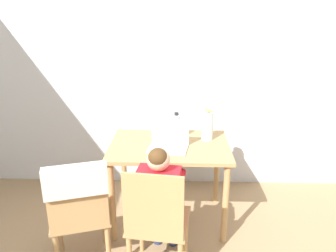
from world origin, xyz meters
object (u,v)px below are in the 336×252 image
chair_occupied (157,223)px  chair_spare (78,202)px  person_seated (160,194)px  laptop (169,141)px  water_bottle (176,127)px  flower_vase (208,125)px

chair_occupied → chair_spare: bearing=5.2°
chair_spare → person_seated: size_ratio=0.92×
person_seated → laptop: bearing=-87.7°
chair_spare → person_seated: person_seated is taller
chair_spare → water_bottle: water_bottle is taller
chair_occupied → chair_spare: size_ratio=0.99×
laptop → water_bottle: (0.06, 0.19, 0.06)m
chair_occupied → person_seated: bearing=-90.0°
chair_spare → flower_vase: flower_vase is taller
laptop → flower_vase: bearing=38.3°
laptop → water_bottle: bearing=80.9°
chair_spare → chair_occupied: bearing=160.9°
chair_spare → person_seated: 0.55m
laptop → water_bottle: size_ratio=1.42×
chair_spare → water_bottle: 1.05m
chair_occupied → person_seated: (0.02, 0.13, 0.14)m
chair_spare → flower_vase: bearing=-156.0°
flower_vase → chair_occupied: bearing=-115.6°
chair_occupied → person_seated: 0.19m
chair_occupied → chair_spare: chair_spare is taller
person_seated → flower_vase: bearing=-111.2°
person_seated → flower_vase: flower_vase is taller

